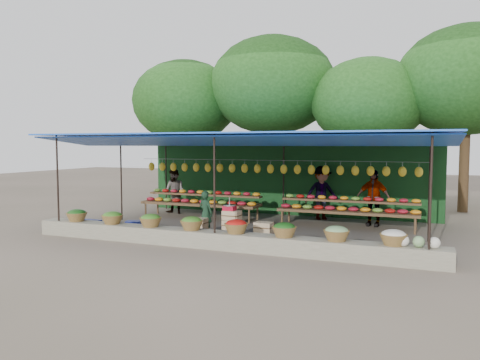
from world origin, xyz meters
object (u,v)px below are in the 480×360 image
at_px(crate_counter, 231,227).
at_px(blue_crate_front, 90,226).
at_px(weighing_scale, 229,207).
at_px(blue_crate_back, 133,225).
at_px(vendor_seated, 206,213).

xyz_separation_m(crate_counter, blue_crate_front, (-4.23, -0.53, -0.14)).
distance_m(weighing_scale, blue_crate_front, 4.28).
height_order(crate_counter, blue_crate_back, crate_counter).
bearing_deg(vendor_seated, weighing_scale, 179.36).
bearing_deg(weighing_scale, vendor_seated, 162.93).
relative_size(weighing_scale, blue_crate_front, 0.63).
bearing_deg(blue_crate_front, blue_crate_back, 38.42).
relative_size(crate_counter, blue_crate_back, 5.32).
xyz_separation_m(blue_crate_front, blue_crate_back, (1.02, 0.70, -0.03)).
distance_m(crate_counter, blue_crate_back, 3.23).
distance_m(weighing_scale, blue_crate_back, 3.26).
height_order(vendor_seated, blue_crate_back, vendor_seated).
bearing_deg(weighing_scale, crate_counter, 0.00).
bearing_deg(blue_crate_back, weighing_scale, -24.80).
height_order(crate_counter, vendor_seated, vendor_seated).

